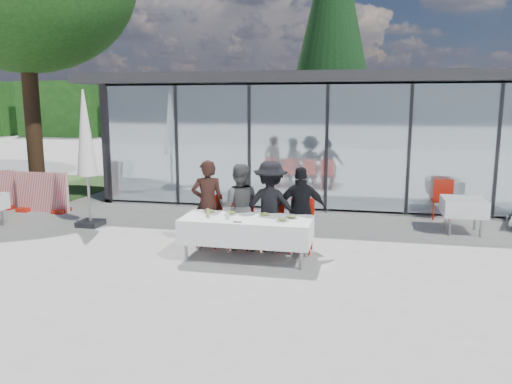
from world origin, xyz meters
TOP-DOWN VIEW (x-y plane):
  - ground at (0.00, 0.00)m, footprint 90.00×90.00m
  - pavilion at (2.00, 8.16)m, footprint 14.80×8.80m
  - treeline at (-2.00, 28.00)m, footprint 62.50×2.00m
  - dining_table at (-0.03, -0.08)m, footprint 2.26×0.96m
  - diner_a at (-0.93, 0.55)m, footprint 0.78×0.78m
  - diner_chair_a at (-0.93, 0.67)m, footprint 0.44×0.44m
  - diner_b at (-0.31, 0.55)m, footprint 0.84×0.84m
  - diner_chair_b at (-0.31, 0.67)m, footprint 0.44×0.44m
  - diner_c at (0.28, 0.55)m, footprint 1.11×1.11m
  - diner_chair_c at (0.28, 0.67)m, footprint 0.44×0.44m
  - diner_d at (0.85, 0.55)m, footprint 1.07×1.07m
  - diner_chair_d at (0.85, 0.67)m, footprint 0.44×0.44m
  - plate_a at (-0.78, 0.15)m, footprint 0.24×0.24m
  - plate_b at (-0.36, 0.09)m, footprint 0.24×0.24m
  - plate_c at (0.26, 0.11)m, footprint 0.24×0.24m
  - plate_d at (0.74, 0.01)m, footprint 0.24×0.24m
  - plate_extra at (0.63, -0.22)m, footprint 0.24×0.24m
  - juice_bottle at (-0.70, -0.18)m, footprint 0.06×0.06m
  - drinking_glasses at (-0.32, -0.26)m, footprint 0.07×0.07m
  - folded_eyeglasses at (-0.10, -0.44)m, footprint 0.14×0.03m
  - spare_table_right at (4.02, 2.68)m, footprint 0.86×0.86m
  - spare_chair_b at (3.75, 3.84)m, footprint 0.46×0.46m
  - market_umbrella at (-4.00, 1.54)m, footprint 0.50×0.50m
  - conifer_tree at (0.50, 13.00)m, footprint 4.00×4.00m
  - grass_patch at (-8.50, 6.00)m, footprint 5.00×5.00m

SIDE VIEW (x-z plane):
  - ground at x=0.00m, z-range 0.00..0.00m
  - grass_patch at x=-8.50m, z-range 0.00..0.02m
  - diner_chair_a at x=-0.93m, z-range 0.05..1.03m
  - diner_chair_b at x=-0.31m, z-range 0.05..1.03m
  - diner_chair_c at x=0.28m, z-range 0.05..1.03m
  - diner_chair_d at x=0.85m, z-range 0.05..1.03m
  - spare_chair_b at x=3.75m, z-range 0.05..1.03m
  - dining_table at x=-0.03m, z-range 0.16..0.91m
  - spare_table_right at x=4.02m, z-range 0.18..0.92m
  - folded_eyeglasses at x=-0.10m, z-range 0.75..0.76m
  - plate_a at x=-0.78m, z-range 0.74..0.81m
  - plate_b at x=-0.36m, z-range 0.74..0.81m
  - plate_c at x=0.26m, z-range 0.74..0.81m
  - plate_d at x=0.74m, z-range 0.74..0.81m
  - plate_extra at x=0.63m, z-range 0.74..0.81m
  - diner_d at x=0.85m, z-range 0.00..1.58m
  - drinking_glasses at x=-0.32m, z-range 0.75..0.85m
  - diner_b at x=-0.31m, z-range 0.00..1.61m
  - juice_bottle at x=-0.70m, z-range 0.75..0.90m
  - diner_a at x=-0.93m, z-range 0.00..1.67m
  - diner_c at x=0.28m, z-range 0.00..1.68m
  - market_umbrella at x=-4.00m, z-range 0.40..3.40m
  - pavilion at x=2.00m, z-range 0.43..3.87m
  - treeline at x=-2.00m, z-range 0.00..4.40m
  - conifer_tree at x=0.50m, z-range 0.74..11.24m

